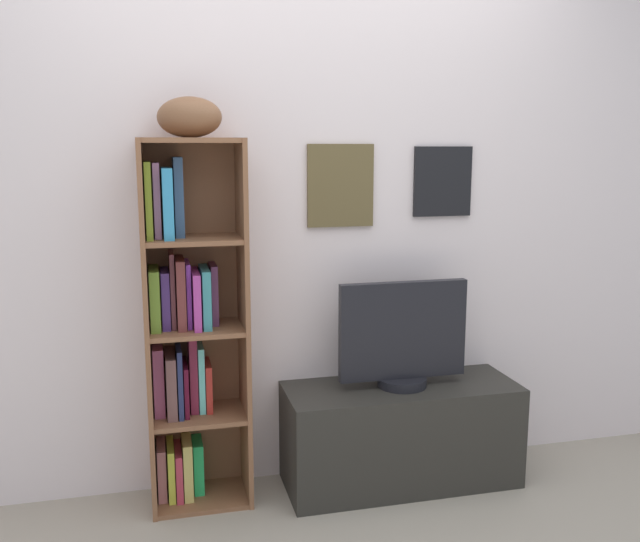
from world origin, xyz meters
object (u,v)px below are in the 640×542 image
at_px(football, 189,117).
at_px(television, 403,337).
at_px(bookshelf, 187,331).
at_px(tv_stand, 401,434).

height_order(football, television, football).
xyz_separation_m(bookshelf, tv_stand, (0.94, -0.09, -0.53)).
height_order(football, tv_stand, football).
bearing_deg(bookshelf, tv_stand, -5.40).
bearing_deg(bookshelf, football, -39.64).
distance_m(bookshelf, tv_stand, 1.08).
distance_m(bookshelf, television, 0.94).
relative_size(football, television, 0.45).
xyz_separation_m(football, television, (0.90, -0.06, -0.94)).
bearing_deg(bookshelf, television, -5.33).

